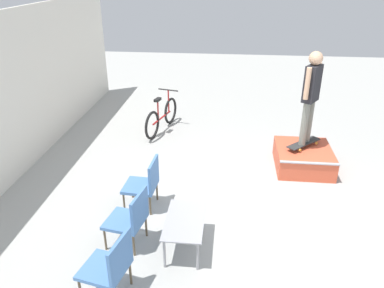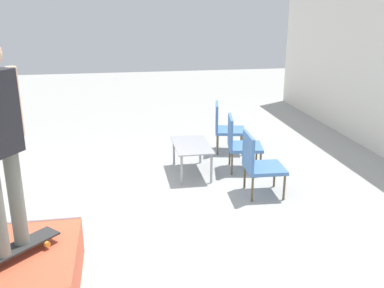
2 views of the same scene
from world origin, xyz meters
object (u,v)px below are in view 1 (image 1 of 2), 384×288
object	(u,v)px
patio_chair_center	(131,217)
person_skater	(311,91)
patio_chair_right	(145,182)
skate_ramp_box	(303,158)
skateboard_on_ramp	(304,143)
coffee_table	(185,223)
bicycle	(162,117)
patio_chair_left	(111,265)

from	to	relation	value
patio_chair_center	person_skater	bearing A→B (deg)	144.16
person_skater	patio_chair_right	bearing A→B (deg)	154.40
skate_ramp_box	patio_chair_right	size ratio (longest dim) A/B	1.38
skateboard_on_ramp	coffee_table	world-z (taller)	skateboard_on_ramp
skateboard_on_ramp	bicycle	size ratio (longest dim) A/B	0.45
skate_ramp_box	person_skater	xyz separation A→B (m)	(0.09, 0.01, 1.37)
patio_chair_left	patio_chair_right	bearing A→B (deg)	-167.72
coffee_table	patio_chair_center	distance (m)	0.77
person_skater	bicycle	bearing A→B (deg)	97.35
coffee_table	patio_chair_center	size ratio (longest dim) A/B	1.09
skate_ramp_box	patio_chair_left	xyz separation A→B (m)	(-3.56, 2.82, 0.27)
skate_ramp_box	person_skater	bearing A→B (deg)	6.42
skateboard_on_ramp	coffee_table	bearing A→B (deg)	-171.25
skateboard_on_ramp	patio_chair_right	size ratio (longest dim) A/B	0.85
coffee_table	bicycle	world-z (taller)	bicycle
coffee_table	patio_chair_left	bearing A→B (deg)	141.21
patio_chair_left	bicycle	xyz separation A→B (m)	(5.10, 0.32, -0.12)
coffee_table	patio_chair_right	distance (m)	1.21
coffee_table	patio_chair_right	xyz separation A→B (m)	(0.93, 0.77, 0.06)
skate_ramp_box	patio_chair_left	bearing A→B (deg)	141.57
skateboard_on_ramp	skate_ramp_box	bearing A→B (deg)	-127.62
skate_ramp_box	skateboard_on_ramp	distance (m)	0.30
skateboard_on_ramp	patio_chair_center	distance (m)	3.91
skate_ramp_box	patio_chair_right	distance (m)	3.29
person_skater	patio_chair_center	world-z (taller)	person_skater
patio_chair_center	patio_chair_right	world-z (taller)	same
person_skater	skate_ramp_box	bearing A→B (deg)	-141.29
patio_chair_left	skate_ramp_box	bearing A→B (deg)	153.91
skateboard_on_ramp	patio_chair_left	size ratio (longest dim) A/B	0.85
person_skater	patio_chair_left	distance (m)	4.74
bicycle	patio_chair_center	bearing A→B (deg)	-160.51
patio_chair_right	bicycle	distance (m)	3.24
skate_ramp_box	skateboard_on_ramp	xyz separation A→B (m)	(0.09, 0.01, 0.29)
coffee_table	patio_chair_right	size ratio (longest dim) A/B	1.09
skate_ramp_box	bicycle	xyz separation A→B (m)	(1.55, 3.14, 0.15)
person_skater	patio_chair_right	world-z (taller)	person_skater
skateboard_on_ramp	bicycle	distance (m)	3.45
skate_ramp_box	patio_chair_left	size ratio (longest dim) A/B	1.38
skate_ramp_box	coffee_table	bearing A→B (deg)	141.70
skateboard_on_ramp	patio_chair_left	xyz separation A→B (m)	(-3.65, 2.81, -0.02)
skate_ramp_box	skateboard_on_ramp	size ratio (longest dim) A/B	1.62
skateboard_on_ramp	bicycle	bearing A→B (deg)	111.03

